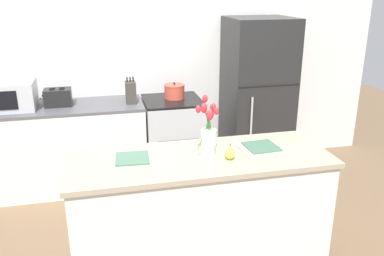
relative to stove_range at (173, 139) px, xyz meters
name	(u,v)px	position (x,y,z in m)	size (l,w,h in m)	color
back_wall	(156,50)	(-0.10, 0.40, 0.90)	(5.20, 0.08, 2.70)	silver
kitchen_island	(200,215)	(-0.10, -1.60, 0.02)	(1.80, 0.66, 0.92)	silver
back_counter	(62,148)	(-1.16, 0.00, 0.00)	(1.68, 0.60, 0.89)	silver
stove_range	(173,139)	(0.00, 0.00, 0.00)	(0.60, 0.61, 0.89)	#B2B5B7
refrigerator	(257,97)	(0.95, 0.00, 0.41)	(0.68, 0.67, 1.71)	black
flower_vase	(208,135)	(-0.04, -1.60, 0.63)	(0.15, 0.14, 0.42)	silver
pear_figurine	(230,153)	(0.08, -1.69, 0.52)	(0.07, 0.07, 0.11)	#E5CC4C
plate_setting_left	(132,159)	(-0.56, -1.57, 0.49)	(0.33, 0.33, 0.02)	beige
plate_setting_right	(261,148)	(0.36, -1.57, 0.49)	(0.33, 0.33, 0.02)	beige
toaster	(58,97)	(-1.15, 0.02, 0.53)	(0.28, 0.18, 0.17)	black
cooking_pot	(174,91)	(0.03, 0.05, 0.52)	(0.22, 0.22, 0.17)	#CC4C38
microwave	(9,96)	(-1.59, 0.00, 0.58)	(0.48, 0.37, 0.27)	#B7BABC
knife_block	(131,92)	(-0.43, -0.04, 0.56)	(0.10, 0.14, 0.27)	#3D3833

